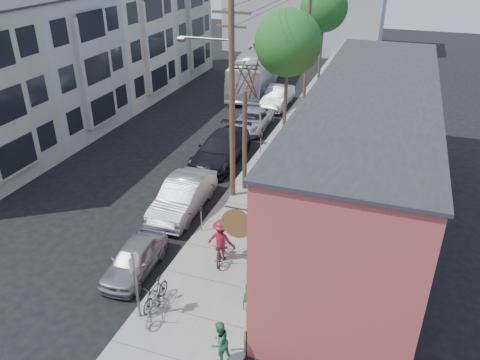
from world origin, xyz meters
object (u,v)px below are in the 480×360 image
(patio_chair_b, at_px, (250,298))
(car_4, at_px, (278,97))
(patio_chair_a, at_px, (261,284))
(utility_pole_near, at_px, (231,99))
(parking_meter_near, at_px, (201,215))
(cyclist, at_px, (221,240))
(bus, at_px, (257,70))
(tree_leafy_far, at_px, (324,8))
(patron_green, at_px, (219,342))
(car_1, at_px, (183,196))
(sign_post, at_px, (135,280))
(patron_grey, at_px, (259,286))
(parked_bike_a, at_px, (155,294))
(car_0, at_px, (135,258))
(car_2, at_px, (221,149))
(car_3, at_px, (253,120))
(parking_meter_far, at_px, (261,140))
(tree_bare, at_px, (245,142))
(tree_leafy_mid, at_px, (288,43))
(parked_bike_b, at_px, (153,307))

(patio_chair_b, distance_m, car_4, 23.42)
(patio_chair_a, bearing_deg, utility_pole_near, 105.79)
(parking_meter_near, height_order, cyclist, cyclist)
(patio_chair_b, bearing_deg, car_4, 90.02)
(cyclist, distance_m, bus, 25.61)
(patio_chair_a, bearing_deg, bus, 95.20)
(tree_leafy_far, distance_m, patron_green, 33.06)
(car_1, bearing_deg, sign_post, -78.27)
(cyclist, xyz_separation_m, car_4, (-3.10, 20.44, -0.29))
(patron_green, xyz_separation_m, bus, (-8.11, 29.82, 0.77))
(patron_grey, xyz_separation_m, parked_bike_a, (-3.58, -1.38, -0.28))
(car_0, bearing_deg, bus, 93.28)
(patron_green, height_order, parked_bike_a, patron_green)
(sign_post, distance_m, patron_grey, 4.48)
(cyclist, bearing_deg, parked_bike_a, 71.46)
(tree_leafy_far, relative_size, bus, 0.72)
(car_0, height_order, bus, bus)
(patron_green, bearing_deg, parked_bike_a, -93.86)
(patron_green, xyz_separation_m, cyclist, (-1.88, 4.99, 0.19))
(patio_chair_b, bearing_deg, patron_green, -106.86)
(car_2, distance_m, car_4, 11.22)
(parking_meter_near, relative_size, bus, 0.10)
(car_2, height_order, car_3, car_2)
(sign_post, height_order, car_0, sign_post)
(patio_chair_a, bearing_deg, parked_bike_a, -163.84)
(tree_leafy_far, relative_size, car_2, 1.48)
(utility_pole_near, xyz_separation_m, patron_grey, (3.81, -7.40, -4.46))
(parking_meter_near, relative_size, utility_pole_near, 0.12)
(utility_pole_near, distance_m, car_0, 8.74)
(sign_post, relative_size, parked_bike_a, 1.65)
(parking_meter_far, xyz_separation_m, patron_grey, (3.95, -13.04, -0.04))
(patio_chair_b, bearing_deg, patio_chair_a, 68.86)
(utility_pole_near, bearing_deg, car_2, 118.68)
(tree_leafy_far, bearing_deg, tree_bare, -90.00)
(patron_grey, relative_size, car_3, 0.33)
(sign_post, height_order, patio_chair_b, sign_post)
(utility_pole_near, distance_m, bus, 20.38)
(tree_leafy_mid, relative_size, car_2, 1.40)
(car_4, bearing_deg, patron_green, -78.76)
(utility_pole_near, xyz_separation_m, cyclist, (1.51, -5.36, -4.31))
(car_0, distance_m, car_2, 11.05)
(patio_chair_b, height_order, cyclist, cyclist)
(parked_bike_b, bearing_deg, cyclist, 62.53)
(parking_meter_far, relative_size, tree_leafy_mid, 0.15)
(patio_chair_b, distance_m, bus, 28.50)
(tree_leafy_far, distance_m, patio_chair_b, 30.62)
(patron_grey, xyz_separation_m, car_1, (-5.60, 5.25, -0.10))
(patron_grey, xyz_separation_m, car_0, (-5.40, 0.23, -0.28))
(sign_post, bearing_deg, patio_chair_b, 25.88)
(patio_chair_b, distance_m, car_2, 12.95)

